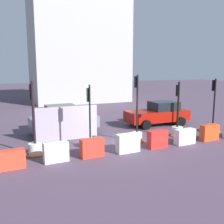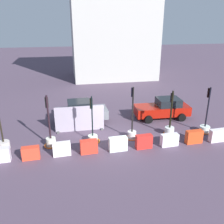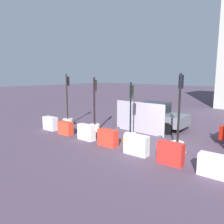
# 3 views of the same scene
# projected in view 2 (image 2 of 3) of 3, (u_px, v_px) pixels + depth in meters

# --- Properties ---
(ground_plane) EXTENTS (120.00, 120.00, 0.00)m
(ground_plane) POSITION_uv_depth(u_px,v_px,m) (113.00, 140.00, 16.07)
(ground_plane) COLOR #4E3E50
(traffic_light_0) EXTENTS (0.71, 0.71, 3.55)m
(traffic_light_0) POSITION_uv_depth(u_px,v_px,m) (3.00, 139.00, 14.81)
(traffic_light_0) COLOR beige
(traffic_light_0) RESTS_ON ground_plane
(traffic_light_1) EXTENTS (0.89, 0.89, 3.36)m
(traffic_light_1) POSITION_uv_depth(u_px,v_px,m) (51.00, 137.00, 15.15)
(traffic_light_1) COLOR silver
(traffic_light_1) RESTS_ON ground_plane
(traffic_light_2) EXTENTS (0.92, 0.92, 3.14)m
(traffic_light_2) POSITION_uv_depth(u_px,v_px,m) (93.00, 135.00, 15.70)
(traffic_light_2) COLOR silver
(traffic_light_2) RESTS_ON ground_plane
(traffic_light_3) EXTENTS (0.83, 0.83, 3.58)m
(traffic_light_3) POSITION_uv_depth(u_px,v_px,m) (132.00, 130.00, 16.11)
(traffic_light_3) COLOR beige
(traffic_light_3) RESTS_ON ground_plane
(traffic_light_4) EXTENTS (0.84, 0.84, 3.17)m
(traffic_light_4) POSITION_uv_depth(u_px,v_px,m) (170.00, 127.00, 16.65)
(traffic_light_4) COLOR silver
(traffic_light_4) RESTS_ON ground_plane
(traffic_light_5) EXTENTS (0.92, 0.92, 3.30)m
(traffic_light_5) POSITION_uv_depth(u_px,v_px,m) (205.00, 126.00, 17.05)
(traffic_light_5) COLOR silver
(traffic_light_5) RESTS_ON ground_plane
(construction_barrier_0) EXTENTS (1.04, 0.49, 0.84)m
(construction_barrier_0) POSITION_uv_depth(u_px,v_px,m) (1.00, 155.00, 13.52)
(construction_barrier_0) COLOR silver
(construction_barrier_0) RESTS_ON ground_plane
(construction_barrier_1) EXTENTS (1.01, 0.47, 0.76)m
(construction_barrier_1) POSITION_uv_depth(u_px,v_px,m) (31.00, 153.00, 13.78)
(construction_barrier_1) COLOR red
(construction_barrier_1) RESTS_ON ground_plane
(construction_barrier_2) EXTENTS (1.05, 0.43, 0.84)m
(construction_barrier_2) POSITION_uv_depth(u_px,v_px,m) (62.00, 149.00, 14.14)
(construction_barrier_2) COLOR white
(construction_barrier_2) RESTS_ON ground_plane
(construction_barrier_3) EXTENTS (1.05, 0.49, 0.83)m
(construction_barrier_3) POSITION_uv_depth(u_px,v_px,m) (89.00, 147.00, 14.40)
(construction_barrier_3) COLOR red
(construction_barrier_3) RESTS_ON ground_plane
(construction_barrier_4) EXTENTS (1.14, 0.47, 0.89)m
(construction_barrier_4) POSITION_uv_depth(u_px,v_px,m) (118.00, 144.00, 14.65)
(construction_barrier_4) COLOR silver
(construction_barrier_4) RESTS_ON ground_plane
(construction_barrier_5) EXTENTS (1.04, 0.45, 0.89)m
(construction_barrier_5) POSITION_uv_depth(u_px,v_px,m) (144.00, 142.00, 14.93)
(construction_barrier_5) COLOR red
(construction_barrier_5) RESTS_ON ground_plane
(construction_barrier_6) EXTENTS (1.14, 0.47, 0.80)m
(construction_barrier_6) POSITION_uv_depth(u_px,v_px,m) (169.00, 140.00, 15.23)
(construction_barrier_6) COLOR white
(construction_barrier_6) RESTS_ON ground_plane
(construction_barrier_7) EXTENTS (1.12, 0.45, 0.87)m
(construction_barrier_7) POSITION_uv_depth(u_px,v_px,m) (194.00, 137.00, 15.56)
(construction_barrier_7) COLOR red
(construction_barrier_7) RESTS_ON ground_plane
(construction_barrier_8) EXTENTS (1.16, 0.46, 0.85)m
(construction_barrier_8) POSITION_uv_depth(u_px,v_px,m) (218.00, 135.00, 15.78)
(construction_barrier_8) COLOR silver
(construction_barrier_8) RESTS_ON ground_plane
(car_grey_saloon) EXTENTS (4.07, 2.29, 1.71)m
(car_grey_saloon) POSITION_uv_depth(u_px,v_px,m) (81.00, 112.00, 18.65)
(car_grey_saloon) COLOR slate
(car_grey_saloon) RESTS_ON ground_plane
(car_red_compact) EXTENTS (4.42, 2.24, 1.62)m
(car_red_compact) POSITION_uv_depth(u_px,v_px,m) (163.00, 108.00, 19.47)
(car_red_compact) COLOR #9D140A
(car_red_compact) RESTS_ON ground_plane
(building_main_facade) EXTENTS (11.23, 7.57, 12.40)m
(building_main_facade) POSITION_uv_depth(u_px,v_px,m) (113.00, 30.00, 31.60)
(building_main_facade) COLOR #ACAAA4
(building_main_facade) RESTS_ON ground_plane
(site_fence_panel) EXTENTS (3.47, 0.50, 1.88)m
(site_fence_panel) POSITION_uv_depth(u_px,v_px,m) (80.00, 119.00, 17.09)
(site_fence_panel) COLOR #A096A8
(site_fence_panel) RESTS_ON ground_plane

